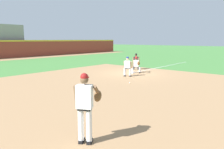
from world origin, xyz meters
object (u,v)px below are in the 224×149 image
object	(u,v)px
pitcher	(86,104)
umpire	(136,61)
first_baseman	(136,64)
first_base_bag	(132,72)
baserunner	(127,66)
baseball	(130,83)

from	to	relation	value
pitcher	umpire	size ratio (longest dim) A/B	1.27
first_baseman	first_base_bag	bearing A→B (deg)	133.58
pitcher	baserunner	distance (m)	10.58
first_base_bag	baserunner	distance (m)	1.85
baseball	umpire	bearing A→B (deg)	30.22
first_baseman	baserunner	distance (m)	1.84
umpire	baseball	bearing A→B (deg)	-149.78
baseball	baserunner	xyz separation A→B (m)	(2.02, 1.63, 0.76)
pitcher	first_baseman	distance (m)	12.35
first_base_bag	baserunner	bearing A→B (deg)	-157.25
pitcher	umpire	xyz separation A→B (m)	(12.74, 6.93, -0.27)
baseball	first_base_bag	bearing A→B (deg)	32.50
pitcher	umpire	distance (m)	14.51
pitcher	baserunner	xyz separation A→B (m)	(9.16, 5.29, -0.27)
baseball	first_baseman	distance (m)	4.38
first_base_bag	baseball	world-z (taller)	first_base_bag
first_base_bag	umpire	world-z (taller)	umpire
baserunner	baseball	bearing A→B (deg)	-141.16
first_base_bag	umpire	xyz separation A→B (m)	(2.02, 0.98, 0.75)
first_base_bag	pitcher	xyz separation A→B (m)	(-10.72, -5.95, 1.01)
first_baseman	baserunner	world-z (taller)	baserunner
first_baseman	umpire	bearing A→B (deg)	34.24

